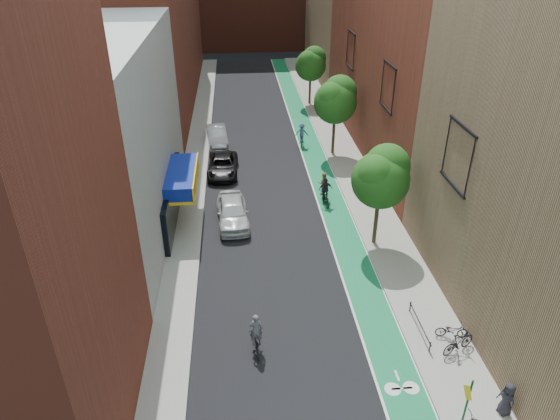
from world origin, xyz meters
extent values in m
plane|color=black|center=(0.00, 0.00, 0.00)|extent=(160.00, 160.00, 0.00)
cube|color=#136F39|center=(4.00, 26.00, 0.01)|extent=(2.00, 68.00, 0.01)
cube|color=gray|center=(-6.00, 26.00, 0.07)|extent=(2.00, 68.00, 0.15)
cube|color=gray|center=(6.50, 26.00, 0.07)|extent=(3.00, 68.00, 0.15)
cube|color=silver|center=(-11.00, 14.00, 6.00)|extent=(8.00, 20.00, 12.00)
cube|color=maroon|center=(12.00, 26.00, 11.00)|extent=(8.00, 28.00, 22.00)
cube|color=#8C6B4C|center=(12.00, 50.00, 9.00)|extent=(8.00, 20.00, 18.00)
cylinder|color=#332619|center=(5.60, 10.00, 1.65)|extent=(0.24, 0.24, 3.30)
sphere|color=#1D4F15|center=(5.60, 10.00, 4.38)|extent=(3.36, 3.36, 3.36)
sphere|color=#1D4F15|center=(6.00, 10.30, 5.10)|extent=(2.64, 2.64, 2.64)
sphere|color=#1D4F15|center=(5.30, 9.70, 4.86)|extent=(2.40, 2.40, 2.40)
cylinder|color=#332619|center=(5.60, 24.00, 1.73)|extent=(0.24, 0.24, 3.47)
sphere|color=#1D4F15|center=(5.60, 24.00, 4.60)|extent=(3.53, 3.53, 3.53)
sphere|color=#1D4F15|center=(6.00, 24.30, 5.36)|extent=(2.77, 2.77, 2.77)
sphere|color=#1D4F15|center=(5.30, 23.70, 5.10)|extent=(2.52, 2.52, 2.52)
cylinder|color=#332619|center=(5.60, 38.00, 1.59)|extent=(0.24, 0.24, 3.19)
sphere|color=#1D4F15|center=(5.60, 38.00, 4.23)|extent=(3.25, 3.25, 3.25)
sphere|color=#1D4F15|center=(6.00, 38.30, 4.93)|extent=(2.55, 2.55, 2.55)
sphere|color=#1D4F15|center=(5.30, 37.70, 4.70)|extent=(2.32, 2.32, 2.32)
cylinder|color=#194C26|center=(5.40, -3.50, 1.65)|extent=(0.08, 0.08, 3.00)
cube|color=yellow|center=(5.32, -3.50, 2.55)|extent=(0.02, 0.71, 0.71)
imported|color=silver|center=(-3.00, 13.34, 0.84)|extent=(2.31, 5.04, 1.67)
imported|color=black|center=(-3.73, 21.02, 0.69)|extent=(2.45, 5.04, 1.38)
imported|color=#97999F|center=(-4.29, 27.34, 0.78)|extent=(2.13, 4.87, 1.56)
imported|color=black|center=(-2.02, 1.73, 0.43)|extent=(0.67, 1.66, 0.85)
imported|color=#505158|center=(-2.02, 1.83, 1.20)|extent=(0.64, 0.44, 1.70)
imported|color=black|center=(3.48, 16.14, 0.54)|extent=(0.84, 1.88, 1.09)
imported|color=#9B8C5A|center=(3.48, 16.24, 1.18)|extent=(0.91, 0.77, 1.66)
imported|color=black|center=(3.49, 15.24, 0.44)|extent=(0.71, 1.71, 0.88)
imported|color=black|center=(3.49, 15.34, 1.18)|extent=(1.00, 0.48, 1.65)
imported|color=black|center=(3.22, 26.20, 0.53)|extent=(0.73, 1.81, 1.06)
imported|color=#445C7C|center=(3.22, 26.30, 1.22)|extent=(1.20, 0.79, 1.73)
imported|color=black|center=(7.08, 0.74, 0.71)|extent=(1.90, 1.22, 1.11)
imported|color=black|center=(7.16, 1.66, 0.55)|extent=(1.61, 0.81, 0.81)
imported|color=#222028|center=(7.60, -2.62, 0.92)|extent=(0.70, 0.87, 1.54)
camera|label=1|loc=(-2.45, -15.09, 16.98)|focal=32.00mm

